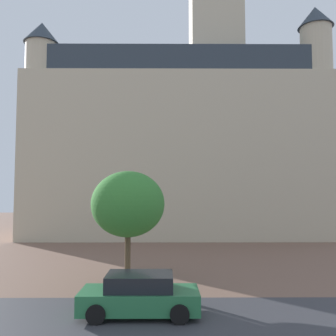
{
  "coord_description": "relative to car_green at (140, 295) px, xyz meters",
  "views": [
    {
      "loc": [
        0.27,
        -3.99,
        4.29
      ],
      "look_at": [
        0.36,
        11.03,
        5.3
      ],
      "focal_mm": 37.85,
      "sensor_mm": 36.0,
      "label": 1
    }
  ],
  "objects": [
    {
      "name": "landmark_building",
      "position": [
        2.71,
        22.67,
        9.14
      ],
      "size": [
        28.63,
        10.34,
        34.22
      ],
      "color": "beige",
      "rests_on": "ground_plane"
    },
    {
      "name": "street_asphalt_strip",
      "position": [
        0.64,
        -1.61,
        -0.68
      ],
      "size": [
        120.0,
        7.32,
        0.0
      ],
      "primitive_type": "cube",
      "color": "#38383D",
      "rests_on": "ground_plane"
    },
    {
      "name": "car_green",
      "position": [
        0.0,
        0.0,
        0.0
      ],
      "size": [
        4.12,
        1.92,
        1.43
      ],
      "color": "#287042",
      "rests_on": "ground_plane"
    },
    {
      "name": "ground_plane",
      "position": [
        0.64,
        1.36,
        -0.68
      ],
      "size": [
        120.0,
        120.0,
        0.0
      ],
      "primitive_type": "plane",
      "color": "brown"
    },
    {
      "name": "tree_curb_far",
      "position": [
        -0.84,
        3.8,
        3.04
      ],
      "size": [
        3.38,
        3.38,
        5.26
      ],
      "color": "brown",
      "rests_on": "ground_plane"
    }
  ]
}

